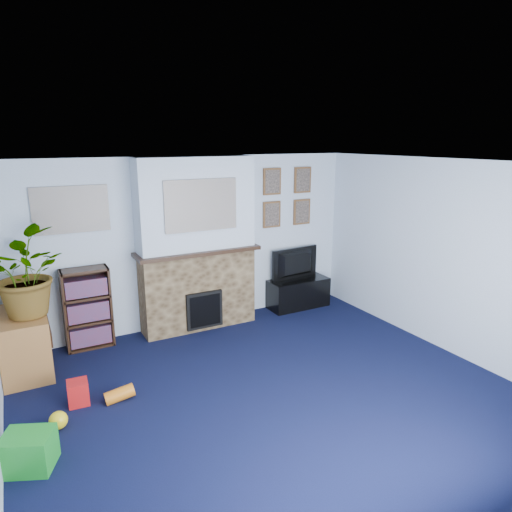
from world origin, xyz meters
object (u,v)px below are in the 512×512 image
television (298,264)px  sideboard (25,344)px  tv_stand (298,293)px  bookshelf (88,310)px

television → sideboard: (-3.93, -0.30, -0.36)m
tv_stand → bookshelf: (-3.17, 0.08, 0.28)m
bookshelf → sideboard: (-0.75, -0.36, -0.15)m
bookshelf → sideboard: bearing=-154.6°
tv_stand → sideboard: (-3.93, -0.28, 0.12)m
tv_stand → sideboard: sideboard is taller
television → bookshelf: bookshelf is taller
sideboard → bookshelf: bearing=25.4°
bookshelf → television: bearing=-1.0°
television → bookshelf: 3.18m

